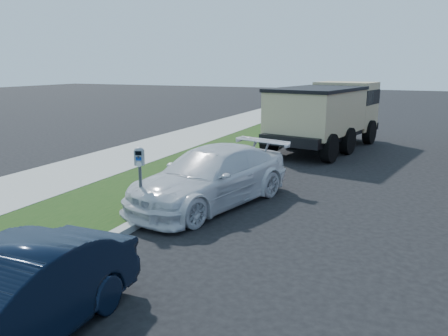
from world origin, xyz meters
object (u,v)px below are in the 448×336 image
at_px(navy_sedan, 4,305).
at_px(dump_truck, 328,112).
at_px(white_wagon, 212,176).
at_px(parking_meter, 140,166).

xyz_separation_m(navy_sedan, dump_truck, (0.84, 15.38, 0.89)).
xyz_separation_m(white_wagon, navy_sedan, (0.29, -6.38, -0.08)).
bearing_deg(parking_meter, navy_sedan, -96.15).
xyz_separation_m(parking_meter, white_wagon, (0.88, 1.83, -0.56)).
bearing_deg(navy_sedan, parking_meter, 102.40).
bearing_deg(dump_truck, parking_meter, -89.77).
bearing_deg(parking_meter, dump_truck, 58.98).
distance_m(parking_meter, dump_truck, 11.02).
distance_m(white_wagon, navy_sedan, 6.39).
bearing_deg(parking_meter, white_wagon, 43.80).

